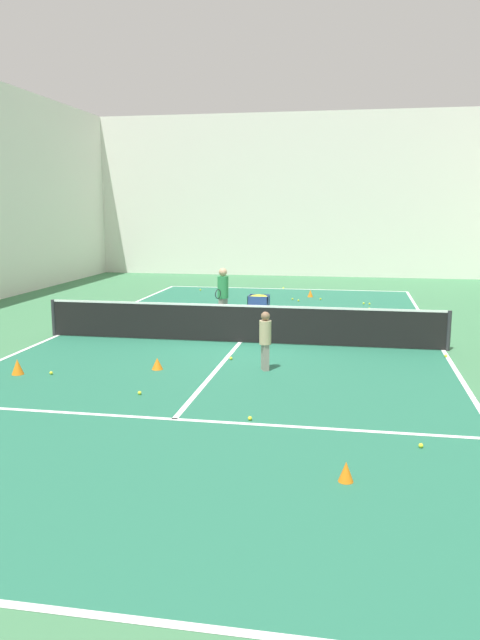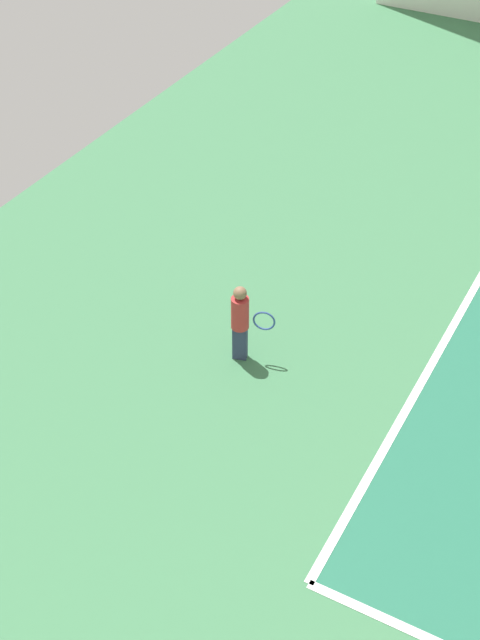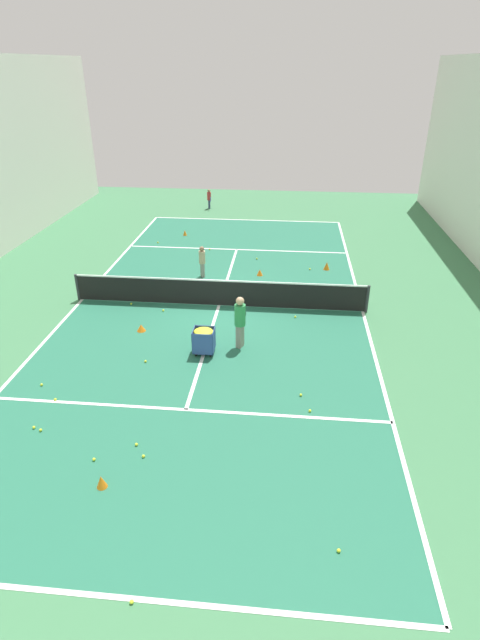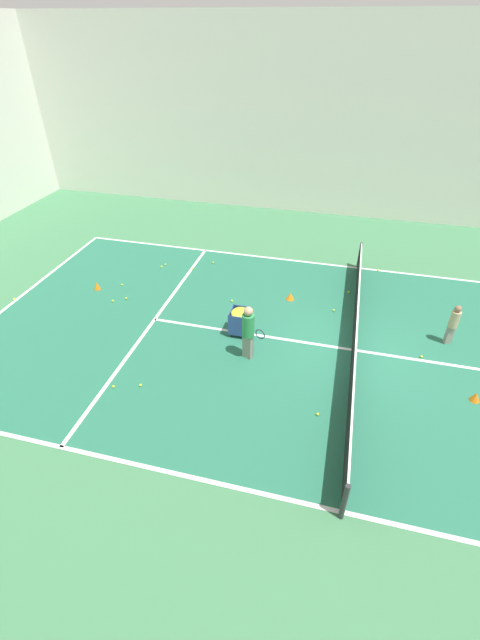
% 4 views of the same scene
% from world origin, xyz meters
% --- Properties ---
extents(ground_plane, '(35.90, 35.90, 0.00)m').
position_xyz_m(ground_plane, '(0.00, 0.00, 0.00)').
color(ground_plane, '#3D754C').
extents(court_playing_area, '(9.89, 21.54, 0.00)m').
position_xyz_m(court_playing_area, '(0.00, 0.00, 0.00)').
color(court_playing_area, '#23664C').
rests_on(court_playing_area, ground).
extents(line_baseline_near, '(9.89, 0.10, 0.00)m').
position_xyz_m(line_baseline_near, '(0.00, -10.77, 0.01)').
color(line_baseline_near, white).
rests_on(line_baseline_near, ground).
extents(line_baseline_far, '(9.89, 0.10, 0.00)m').
position_xyz_m(line_baseline_far, '(0.00, 10.77, 0.01)').
color(line_baseline_far, white).
rests_on(line_baseline_far, ground).
extents(line_sideline_left, '(0.10, 21.54, 0.00)m').
position_xyz_m(line_sideline_left, '(-4.94, 0.00, 0.01)').
color(line_sideline_left, white).
rests_on(line_sideline_left, ground).
extents(line_sideline_right, '(0.10, 21.54, 0.00)m').
position_xyz_m(line_sideline_right, '(4.94, 0.00, 0.01)').
color(line_sideline_right, white).
rests_on(line_sideline_right, ground).
extents(line_service_near, '(9.89, 0.10, 0.00)m').
position_xyz_m(line_service_near, '(0.00, -5.92, 0.01)').
color(line_service_near, white).
rests_on(line_service_near, ground).
extents(line_service_far, '(9.89, 0.10, 0.00)m').
position_xyz_m(line_service_far, '(0.00, 5.92, 0.01)').
color(line_service_far, white).
rests_on(line_service_far, ground).
extents(line_centre_service, '(0.10, 11.84, 0.00)m').
position_xyz_m(line_centre_service, '(0.00, 0.00, 0.01)').
color(line_centre_service, white).
rests_on(line_centre_service, ground).
extents(tennis_net, '(10.19, 0.10, 0.97)m').
position_xyz_m(tennis_net, '(0.00, 0.00, 0.50)').
color(tennis_net, '#2D2D33').
rests_on(tennis_net, ground).
extents(player_near_baseline, '(0.31, 0.54, 1.11)m').
position_xyz_m(player_near_baseline, '(2.33, -12.93, 0.63)').
color(player_near_baseline, '#2D3351').
rests_on(player_near_baseline, ground).
extents(coach_at_net, '(0.42, 0.68, 1.62)m').
position_xyz_m(coach_at_net, '(-1.01, 2.74, 0.93)').
color(coach_at_net, gray).
rests_on(coach_at_net, ground).
extents(child_midcourt, '(0.33, 0.33, 1.25)m').
position_xyz_m(child_midcourt, '(1.00, -2.59, 0.71)').
color(child_midcourt, gray).
rests_on(child_midcourt, ground).
extents(ball_cart, '(0.61, 0.55, 0.79)m').
position_xyz_m(ball_cart, '(-0.01, 3.22, 0.56)').
color(ball_cart, '#2D478C').
rests_on(ball_cart, ground).
extents(training_cone_0, '(0.27, 0.27, 0.22)m').
position_xyz_m(training_cone_0, '(2.19, 2.08, 0.12)').
color(training_cone_0, orange).
rests_on(training_cone_0, ground).
extents(training_cone_1, '(0.19, 0.19, 0.26)m').
position_xyz_m(training_cone_1, '(2.75, -7.77, 0.13)').
color(training_cone_1, orange).
rests_on(training_cone_1, ground).
extents(training_cone_2, '(0.24, 0.24, 0.25)m').
position_xyz_m(training_cone_2, '(-1.24, -2.93, 0.13)').
color(training_cone_2, orange).
rests_on(training_cone_2, ground).
extents(training_cone_3, '(0.25, 0.25, 0.32)m').
position_xyz_m(training_cone_3, '(-3.92, -3.83, 0.16)').
color(training_cone_3, orange).
rests_on(training_cone_3, ground).
extents(training_cone_4, '(0.21, 0.21, 0.28)m').
position_xyz_m(training_cone_4, '(1.18, 8.54, 0.14)').
color(training_cone_4, orange).
rests_on(training_cone_4, ground).
extents(tennis_ball_0, '(0.07, 0.07, 0.07)m').
position_xyz_m(tennis_ball_0, '(1.56, 3.89, 0.04)').
color(tennis_ball_0, yellow).
rests_on(tennis_ball_0, ground).
extents(tennis_ball_1, '(0.07, 0.07, 0.07)m').
position_xyz_m(tennis_ball_1, '(0.58, 7.64, 0.04)').
color(tennis_ball_1, yellow).
rests_on(tennis_ball_1, ground).
extents(tennis_ball_2, '(0.07, 0.07, 0.07)m').
position_xyz_m(tennis_ball_2, '(-2.79, 5.08, 0.04)').
color(tennis_ball_2, yellow).
rests_on(tennis_ball_2, ground).
extents(tennis_ball_3, '(0.07, 0.07, 0.07)m').
position_xyz_m(tennis_ball_3, '(0.84, 7.30, 0.04)').
color(tennis_ball_3, yellow).
rests_on(tennis_ball_3, ground).
extents(tennis_ball_4, '(0.07, 0.07, 0.07)m').
position_xyz_m(tennis_ball_4, '(3.78, -6.46, 0.04)').
color(tennis_ball_4, yellow).
rests_on(tennis_ball_4, ground).
extents(tennis_ball_5, '(0.07, 0.07, 0.07)m').
position_xyz_m(tennis_ball_5, '(1.61, 7.84, 0.04)').
color(tennis_ball_5, yellow).
rests_on(tennis_ball_5, ground).
extents(tennis_ball_6, '(0.07, 0.07, 0.07)m').
position_xyz_m(tennis_ball_6, '(4.90, -0.73, 0.04)').
color(tennis_ball_6, yellow).
rests_on(tennis_ball_6, ground).
extents(tennis_ball_7, '(0.07, 0.07, 0.07)m').
position_xyz_m(tennis_ball_7, '(-3.01, 5.71, 0.04)').
color(tennis_ball_7, yellow).
rests_on(tennis_ball_7, ground).
extents(tennis_ball_8, '(0.07, 0.07, 0.07)m').
position_xyz_m(tennis_ball_8, '(-1.00, -4.73, 0.04)').
color(tennis_ball_8, yellow).
rests_on(tennis_ball_8, ground).
extents(tennis_ball_9, '(0.07, 0.07, 0.07)m').
position_xyz_m(tennis_ball_9, '(3.17, 7.04, 0.04)').
color(tennis_ball_9, yellow).
rests_on(tennis_ball_9, ground).
extents(tennis_ball_10, '(0.07, 0.07, 0.07)m').
position_xyz_m(tennis_ball_10, '(-3.25, -3.72, 0.04)').
color(tennis_ball_10, yellow).
rests_on(tennis_ball_10, ground).
extents(tennis_ball_11, '(0.07, 0.07, 0.07)m').
position_xyz_m(tennis_ball_11, '(-0.11, 10.84, 0.04)').
color(tennis_ball_11, yellow).
rests_on(tennis_ball_11, ground).
extents(tennis_ball_12, '(0.07, 0.07, 0.07)m').
position_xyz_m(tennis_ball_12, '(3.97, 5.29, 0.04)').
color(tennis_ball_12, yellow).
rests_on(tennis_ball_12, ground).
extents(tennis_ball_13, '(0.07, 0.07, 0.07)m').
position_xyz_m(tennis_ball_13, '(0.13, -1.83, 0.04)').
color(tennis_ball_13, yellow).
rests_on(tennis_ball_13, ground).
extents(tennis_ball_14, '(0.07, 0.07, 0.07)m').
position_xyz_m(tennis_ball_14, '(1.83, 0.64, 0.04)').
color(tennis_ball_14, yellow).
rests_on(tennis_ball_14, ground).
extents(tennis_ball_15, '(0.07, 0.07, 0.07)m').
position_xyz_m(tennis_ball_15, '(3.07, 0.24, 0.04)').
color(tennis_ball_15, yellow).
rests_on(tennis_ball_15, ground).
extents(tennis_ball_16, '(0.07, 0.07, 0.07)m').
position_xyz_m(tennis_ball_16, '(1.21, -5.75, 0.04)').
color(tennis_ball_16, yellow).
rests_on(tennis_ball_16, ground).
extents(tennis_ball_17, '(0.07, 0.07, 0.07)m').
position_xyz_m(tennis_ball_17, '(3.33, 5.88, 0.04)').
color(tennis_ball_17, yellow).
rests_on(tennis_ball_17, ground).
extents(tennis_ball_18, '(0.07, 0.07, 0.07)m').
position_xyz_m(tennis_ball_18, '(-2.65, 0.68, 0.04)').
color(tennis_ball_18, yellow).
rests_on(tennis_ball_18, ground).
extents(tennis_ball_19, '(0.07, 0.07, 0.07)m').
position_xyz_m(tennis_ball_19, '(-3.40, 9.59, 0.04)').
color(tennis_ball_19, yellow).
rests_on(tennis_ball_19, ground).
extents(tennis_ball_20, '(0.07, 0.07, 0.07)m').
position_xyz_m(tennis_ball_20, '(3.36, 6.96, 0.04)').
color(tennis_ball_20, yellow).
rests_on(tennis_ball_20, ground).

